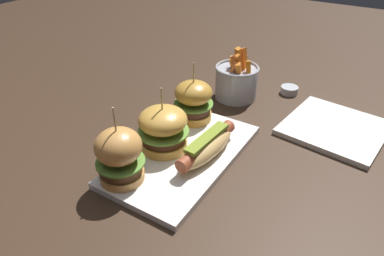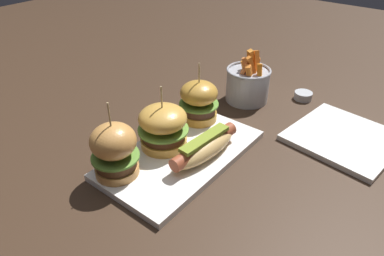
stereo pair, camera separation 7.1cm
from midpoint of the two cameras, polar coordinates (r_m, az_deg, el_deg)
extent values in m
plane|color=#382619|center=(0.72, -4.26, -4.95)|extent=(3.00, 3.00, 0.00)
cube|color=white|center=(0.72, -4.28, -4.51)|extent=(0.34, 0.19, 0.01)
ellipsoid|color=tan|center=(0.69, -0.49, -3.21)|extent=(0.17, 0.06, 0.04)
cylinder|color=brown|center=(0.69, -0.50, -2.84)|extent=(0.17, 0.04, 0.03)
cube|color=olive|center=(0.68, -0.50, -1.70)|extent=(0.12, 0.03, 0.01)
cylinder|color=#CC8D47|center=(0.66, -14.34, -7.49)|extent=(0.08, 0.08, 0.02)
cylinder|color=#54331C|center=(0.65, -14.56, -6.27)|extent=(0.08, 0.08, 0.02)
cylinder|color=#609338|center=(0.64, -14.70, -5.44)|extent=(0.09, 0.09, 0.00)
ellipsoid|color=#CC8D47|center=(0.62, -15.13, -3.00)|extent=(0.08, 0.08, 0.06)
cylinder|color=tan|center=(0.60, -15.77, 0.63)|extent=(0.00, 0.00, 0.06)
cylinder|color=gold|center=(0.72, -7.38, -2.57)|extent=(0.10, 0.10, 0.02)
cylinder|color=#492917|center=(0.71, -7.49, -1.35)|extent=(0.09, 0.09, 0.02)
cylinder|color=#6B9E3D|center=(0.71, -7.55, -0.60)|extent=(0.10, 0.10, 0.00)
ellipsoid|color=gold|center=(0.69, -7.71, 1.22)|extent=(0.10, 0.10, 0.05)
cylinder|color=tan|center=(0.67, -7.95, 4.08)|extent=(0.00, 0.00, 0.06)
cylinder|color=#C08B34|center=(0.81, -2.26, 2.02)|extent=(0.08, 0.08, 0.02)
cylinder|color=#44291F|center=(0.80, -2.29, 3.20)|extent=(0.08, 0.08, 0.02)
cylinder|color=#609338|center=(0.80, -2.31, 3.93)|extent=(0.09, 0.09, 0.00)
ellipsoid|color=#C08B34|center=(0.78, -2.35, 5.70)|extent=(0.09, 0.09, 0.05)
cylinder|color=tan|center=(0.77, -2.42, 8.41)|extent=(0.00, 0.00, 0.06)
cylinder|color=#A8AAB2|center=(0.93, 5.03, 7.23)|extent=(0.11, 0.11, 0.08)
torus|color=#A8AAB2|center=(0.91, 5.16, 9.70)|extent=(0.11, 0.11, 0.01)
cube|color=orange|center=(0.91, 4.90, 9.63)|extent=(0.02, 0.03, 0.07)
cube|color=orange|center=(0.93, 5.92, 10.02)|extent=(0.02, 0.04, 0.07)
cube|color=orange|center=(0.90, 5.75, 9.68)|extent=(0.04, 0.03, 0.08)
cube|color=orange|center=(0.89, 4.13, 9.03)|extent=(0.01, 0.03, 0.06)
cube|color=orange|center=(0.93, 5.34, 10.62)|extent=(0.04, 0.02, 0.09)
cube|color=orange|center=(0.92, 6.30, 10.22)|extent=(0.03, 0.04, 0.08)
cube|color=orange|center=(0.89, 5.35, 8.81)|extent=(0.04, 0.02, 0.06)
cube|color=orange|center=(0.92, 4.61, 9.50)|extent=(0.02, 0.03, 0.06)
cube|color=orange|center=(0.94, 6.11, 9.95)|extent=(0.02, 0.02, 0.06)
cube|color=orange|center=(0.89, 6.93, 8.80)|extent=(0.02, 0.02, 0.06)
cylinder|color=#B7BABF|center=(0.98, 13.58, 5.97)|extent=(0.05, 0.05, 0.02)
cylinder|color=beige|center=(0.98, 13.62, 6.28)|extent=(0.04, 0.04, 0.00)
cube|color=white|center=(0.85, 20.04, -0.07)|extent=(0.23, 0.23, 0.01)
camera|label=1|loc=(0.04, -92.86, -1.85)|focal=32.78mm
camera|label=2|loc=(0.04, 87.14, 1.85)|focal=32.78mm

